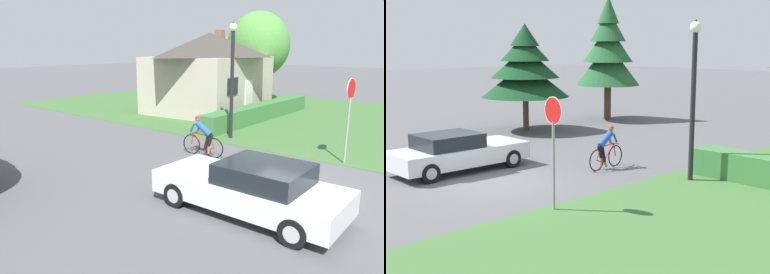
% 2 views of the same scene
% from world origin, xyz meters
% --- Properties ---
extents(ground_plane, '(140.00, 140.00, 0.00)m').
position_xyz_m(ground_plane, '(0.00, 0.00, 0.00)').
color(ground_plane, '#515154').
extents(grass_verge_right, '(16.00, 36.00, 0.01)m').
position_xyz_m(grass_verge_right, '(11.20, 4.00, 0.01)').
color(grass_verge_right, '#3D6633').
rests_on(grass_verge_right, ground).
extents(cottage_house, '(8.22, 6.42, 4.91)m').
position_xyz_m(cottage_house, '(9.48, 9.76, 2.42)').
color(cottage_house, '#B2A893').
rests_on(cottage_house, ground).
extents(hedge_row, '(9.79, 0.90, 0.86)m').
position_xyz_m(hedge_row, '(8.67, 5.71, 0.43)').
color(hedge_row, '#387038').
rests_on(hedge_row, ground).
extents(sedan_left_lane, '(1.91, 4.49, 1.27)m').
position_xyz_m(sedan_left_lane, '(-1.85, 0.11, 0.63)').
color(sedan_left_lane, silver).
rests_on(sedan_left_lane, ground).
extents(cyclist, '(0.44, 1.71, 1.44)m').
position_xyz_m(cyclist, '(1.26, 3.92, 0.69)').
color(cyclist, black).
rests_on(cyclist, ground).
extents(stop_sign, '(0.69, 0.08, 2.85)m').
position_xyz_m(stop_sign, '(3.51, -0.35, 2.00)').
color(stop_sign, gray).
rests_on(stop_sign, ground).
extents(street_lamp, '(0.34, 0.34, 4.84)m').
position_xyz_m(street_lamp, '(4.15, 4.62, 2.97)').
color(street_lamp, black).
rests_on(street_lamp, ground).
extents(deciduous_tree_right, '(4.35, 4.35, 6.26)m').
position_xyz_m(deciduous_tree_right, '(14.77, 9.42, 3.97)').
color(deciduous_tree_right, '#4C3823').
rests_on(deciduous_tree_right, ground).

